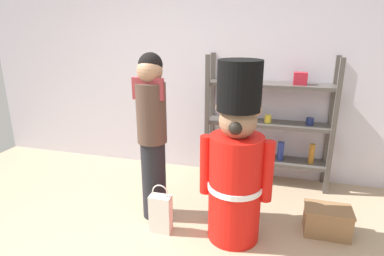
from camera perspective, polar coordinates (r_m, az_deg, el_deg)
The scene contains 6 objects.
back_wall at distance 4.16m, azimuth 3.05°, elevation 9.71°, with size 6.40×0.12×2.60m, color silver.
merchandise_shelf at distance 3.97m, azimuth 13.34°, elevation 1.01°, with size 1.48×0.35×1.56m.
teddy_bear_guard at distance 2.83m, azimuth 7.80°, elevation -6.43°, with size 0.64×0.49×1.62m.
person_shopper at distance 3.09m, azimuth -7.09°, elevation -0.55°, with size 0.30×0.28×1.65m.
shopping_bag at distance 3.13m, azimuth -5.57°, elevation -14.79°, with size 0.20×0.11×0.49m.
display_crate at distance 3.37m, azimuth 22.83°, elevation -14.91°, with size 0.42×0.28×0.27m.
Camera 1 is at (0.88, -1.83, 1.86)m, focal length 30.08 mm.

